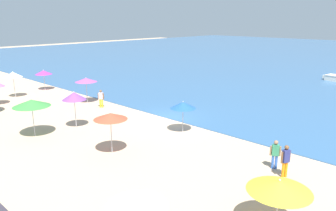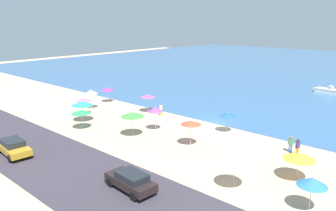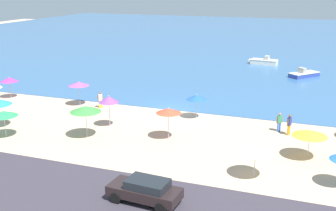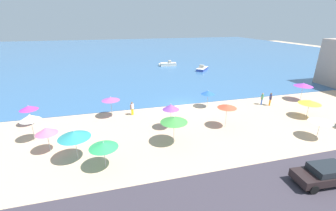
% 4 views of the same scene
% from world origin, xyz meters
% --- Properties ---
extents(ground_plane, '(160.00, 160.00, 0.00)m').
position_xyz_m(ground_plane, '(0.00, 0.00, 0.00)').
color(ground_plane, '#CFAC8A').
extents(sea, '(150.00, 110.00, 0.05)m').
position_xyz_m(sea, '(0.00, 55.00, 0.03)').
color(sea, '#376496').
rests_on(sea, ground_plane).
extents(coastal_road, '(80.00, 8.00, 0.06)m').
position_xyz_m(coastal_road, '(0.00, -18.00, 0.03)').
color(coastal_road, '#39333D').
rests_on(coastal_road, ground_plane).
extents(beach_umbrella_1, '(2.13, 2.13, 2.09)m').
position_xyz_m(beach_umbrella_1, '(9.74, -11.74, 1.84)').
color(beach_umbrella_1, '#B2B2B7').
rests_on(beach_umbrella_1, ground_plane).
extents(beach_umbrella_2, '(2.04, 2.04, 2.45)m').
position_xyz_m(beach_umbrella_2, '(-9.02, -1.56, 2.19)').
color(beach_umbrella_2, '#B2B2B7').
rests_on(beach_umbrella_2, ground_plane).
extents(beach_umbrella_3, '(1.80, 1.80, 2.25)m').
position_xyz_m(beach_umbrella_3, '(2.96, -1.56, 1.96)').
color(beach_umbrella_3, '#B2B2B7').
rests_on(beach_umbrella_3, ground_plane).
extents(beach_umbrella_5, '(2.16, 2.16, 2.22)m').
position_xyz_m(beach_umbrella_5, '(-9.82, -11.29, 1.94)').
color(beach_umbrella_5, '#B2B2B7').
rests_on(beach_umbrella_5, ground_plane).
extents(beach_umbrella_6, '(1.70, 1.70, 2.75)m').
position_xyz_m(beach_umbrella_6, '(-3.25, -6.26, 2.40)').
color(beach_umbrella_6, '#B2B2B7').
rests_on(beach_umbrella_6, ground_plane).
extents(beach_umbrella_7, '(1.84, 1.84, 2.27)m').
position_xyz_m(beach_umbrella_7, '(-17.37, -1.60, 1.98)').
color(beach_umbrella_7, '#B2B2B7').
rests_on(beach_umbrella_7, ground_plane).
extents(beach_umbrella_8, '(2.38, 2.38, 2.13)m').
position_xyz_m(beach_umbrella_8, '(12.77, -7.52, 1.86)').
color(beach_umbrella_8, '#B2B2B7').
rests_on(beach_umbrella_8, ground_plane).
extents(beach_umbrella_9, '(2.43, 2.43, 2.64)m').
position_xyz_m(beach_umbrella_9, '(-3.77, -9.14, 2.33)').
color(beach_umbrella_9, '#B2B2B7').
rests_on(beach_umbrella_9, ground_plane).
extents(beach_umbrella_12, '(1.97, 1.97, 2.57)m').
position_xyz_m(beach_umbrella_12, '(2.43, -7.33, 2.31)').
color(beach_umbrella_12, '#B2B2B7').
rests_on(beach_umbrella_12, ground_plane).
extents(bather_0, '(0.35, 0.53, 1.72)m').
position_xyz_m(bather_0, '(11.13, -3.18, 0.97)').
color(bather_0, orange).
rests_on(bather_0, ground_plane).
extents(bather_1, '(0.49, 0.38, 1.60)m').
position_xyz_m(bather_1, '(10.31, -2.60, 0.89)').
color(bather_1, blue).
rests_on(bather_1, ground_plane).
extents(bather_2, '(0.47, 0.39, 1.62)m').
position_xyz_m(bather_2, '(-6.66, -1.64, 0.91)').
color(bather_2, yellow).
rests_on(bather_2, ground_plane).
extents(parked_car_3, '(4.16, 2.03, 1.36)m').
position_xyz_m(parked_car_3, '(4.57, -17.03, 0.79)').
color(parked_car_3, black).
rests_on(parked_car_3, coastal_road).
extents(skiff_nearshore, '(3.89, 4.26, 1.22)m').
position_xyz_m(skiff_nearshore, '(11.25, 19.46, 0.39)').
color(skiff_nearshore, '#34489F').
rests_on(skiff_nearshore, sea).
extents(skiff_offshore, '(4.33, 2.12, 1.29)m').
position_xyz_m(skiff_offshore, '(5.23, 26.32, 0.46)').
color(skiff_offshore, silver).
rests_on(skiff_offshore, sea).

